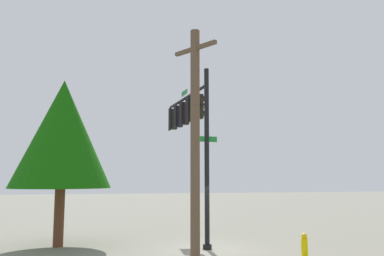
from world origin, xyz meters
The scene contains 5 objects.
ground_plane centered at (0.00, 0.00, 0.00)m, with size 120.00×120.00×0.00m, color gray.
signal_pole_assembly centered at (2.30, 0.23, 5.50)m, with size 5.71×1.26×7.45m.
utility_pole centered at (-3.78, 1.36, 3.92)m, with size 1.59×1.06×7.60m.
fire_hydrant centered at (-2.16, -3.12, 0.41)m, with size 0.33×0.24×0.83m.
tree_mid centered at (1.89, 5.93, 4.74)m, with size 4.20×4.20×7.09m.
Camera 1 is at (-15.85, 4.11, 2.83)m, focal length 37.05 mm.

